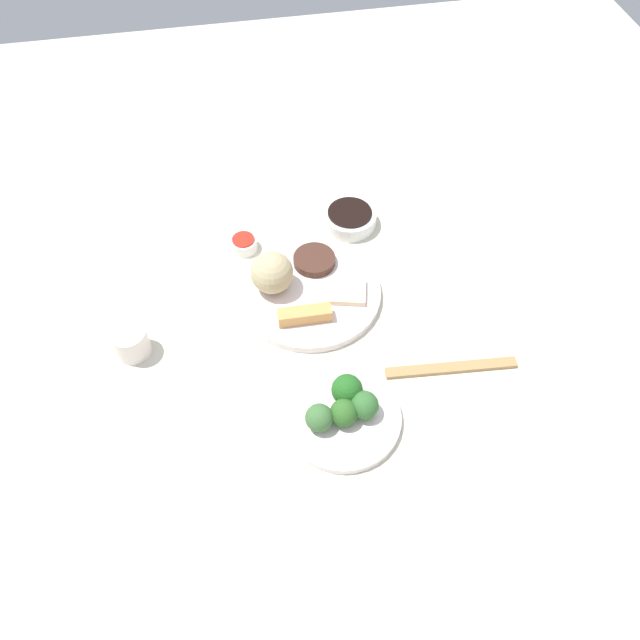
{
  "coord_description": "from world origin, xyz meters",
  "views": [
    {
      "loc": [
        -0.7,
        0.13,
        0.94
      ],
      "look_at": [
        -0.04,
        0.0,
        0.06
      ],
      "focal_mm": 35.4,
      "sensor_mm": 36.0,
      "label": 1
    }
  ],
  "objects_px": {
    "sauce_ramekin_sweet_and_sour": "(244,244)",
    "chopsticks_pair": "(451,368)",
    "main_plate": "(310,293)",
    "teacup": "(131,342)",
    "soy_sauce_bowl": "(349,219)",
    "broccoli_plate": "(342,418)"
  },
  "relations": [
    {
      "from": "sauce_ramekin_sweet_and_sour",
      "to": "chopsticks_pair",
      "type": "distance_m",
      "value": 0.48
    },
    {
      "from": "main_plate",
      "to": "teacup",
      "type": "height_order",
      "value": "teacup"
    },
    {
      "from": "sauce_ramekin_sweet_and_sour",
      "to": "teacup",
      "type": "xyz_separation_m",
      "value": [
        -0.21,
        0.22,
        0.02
      ]
    },
    {
      "from": "main_plate",
      "to": "soy_sauce_bowl",
      "type": "relative_size",
      "value": 2.42
    },
    {
      "from": "teacup",
      "to": "sauce_ramekin_sweet_and_sour",
      "type": "bearing_deg",
      "value": -45.79
    },
    {
      "from": "broccoli_plate",
      "to": "soy_sauce_bowl",
      "type": "relative_size",
      "value": 1.75
    },
    {
      "from": "broccoli_plate",
      "to": "soy_sauce_bowl",
      "type": "height_order",
      "value": "soy_sauce_bowl"
    },
    {
      "from": "main_plate",
      "to": "teacup",
      "type": "xyz_separation_m",
      "value": [
        -0.07,
        0.33,
        0.02
      ]
    },
    {
      "from": "broccoli_plate",
      "to": "sauce_ramekin_sweet_and_sour",
      "type": "height_order",
      "value": "sauce_ramekin_sweet_and_sour"
    },
    {
      "from": "soy_sauce_bowl",
      "to": "broccoli_plate",
      "type": "bearing_deg",
      "value": 166.03
    },
    {
      "from": "teacup",
      "to": "chopsticks_pair",
      "type": "relative_size",
      "value": 0.27
    },
    {
      "from": "broccoli_plate",
      "to": "chopsticks_pair",
      "type": "height_order",
      "value": "broccoli_plate"
    },
    {
      "from": "chopsticks_pair",
      "to": "main_plate",
      "type": "bearing_deg",
      "value": 45.31
    },
    {
      "from": "broccoli_plate",
      "to": "soy_sauce_bowl",
      "type": "bearing_deg",
      "value": -13.97
    },
    {
      "from": "broccoli_plate",
      "to": "sauce_ramekin_sweet_and_sour",
      "type": "bearing_deg",
      "value": 15.07
    },
    {
      "from": "broccoli_plate",
      "to": "main_plate",
      "type": "bearing_deg",
      "value": 0.89
    },
    {
      "from": "main_plate",
      "to": "sauce_ramekin_sweet_and_sour",
      "type": "xyz_separation_m",
      "value": [
        0.15,
        0.11,
        0.0
      ]
    },
    {
      "from": "soy_sauce_bowl",
      "to": "chopsticks_pair",
      "type": "height_order",
      "value": "soy_sauce_bowl"
    },
    {
      "from": "broccoli_plate",
      "to": "soy_sauce_bowl",
      "type": "xyz_separation_m",
      "value": [
        0.45,
        -0.11,
        0.01
      ]
    },
    {
      "from": "broccoli_plate",
      "to": "teacup",
      "type": "distance_m",
      "value": 0.39
    },
    {
      "from": "soy_sauce_bowl",
      "to": "teacup",
      "type": "relative_size",
      "value": 1.79
    },
    {
      "from": "soy_sauce_bowl",
      "to": "teacup",
      "type": "height_order",
      "value": "teacup"
    }
  ]
}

